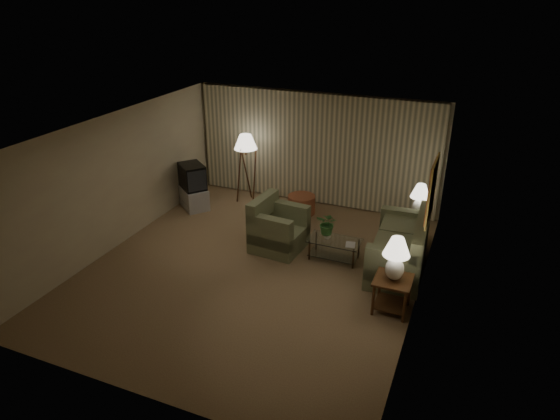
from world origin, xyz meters
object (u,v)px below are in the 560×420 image
object	(u,v)px
coffee_table	(334,246)
table_lamp_far	(420,197)
crt_tv	(192,176)
table_lamp_near	(396,255)
side_table_near	(392,288)
ottoman	(301,204)
sofa	(398,249)
armchair	(279,229)
floor_lamp	(246,167)
vase	(327,235)
side_table_far	(416,224)
tv_cabinet	(194,197)

from	to	relation	value
coffee_table	table_lamp_far	bearing A→B (deg)	44.80
table_lamp_far	crt_tv	bearing A→B (deg)	-177.20
table_lamp_near	side_table_near	bearing A→B (deg)	0.00
coffee_table	ottoman	xyz separation A→B (m)	(-1.34, 1.79, -0.06)
coffee_table	sofa	bearing A→B (deg)	4.73
table_lamp_far	armchair	bearing A→B (deg)	-151.81
armchair	coffee_table	world-z (taller)	armchair
table_lamp_near	floor_lamp	distance (m)	5.24
ottoman	sofa	bearing A→B (deg)	-33.52
table_lamp_far	vase	distance (m)	2.09
side_table_far	tv_cabinet	size ratio (longest dim) A/B	0.63
coffee_table	table_lamp_near	bearing A→B (deg)	-42.60
sofa	armchair	world-z (taller)	sofa
table_lamp_near	tv_cabinet	bearing A→B (deg)	155.72
sofa	armchair	distance (m)	2.38
side_table_near	floor_lamp	xyz separation A→B (m)	(-4.18, 3.16, 0.47)
side_table_near	side_table_far	size ratio (longest dim) A/B	1.00
table_lamp_far	vase	xyz separation A→B (m)	(-1.51, -1.35, -0.52)
sofa	vase	xyz separation A→B (m)	(-1.36, -0.10, 0.06)
sofa	armchair	size ratio (longest dim) A/B	1.72
sofa	ottoman	bearing A→B (deg)	-126.43
side_table_far	table_lamp_far	bearing A→B (deg)	0.00
table_lamp_far	ottoman	bearing A→B (deg)	170.77
table_lamp_far	tv_cabinet	distance (m)	5.26
armchair	side_table_near	world-z (taller)	armchair
vase	side_table_far	bearing A→B (deg)	41.81
side_table_near	vase	world-z (taller)	side_table_near
coffee_table	crt_tv	xyz separation A→B (m)	(-3.84, 1.10, 0.52)
table_lamp_far	coffee_table	size ratio (longest dim) A/B	0.68
crt_tv	coffee_table	bearing A→B (deg)	23.58
table_lamp_near	tv_cabinet	distance (m)	5.76
tv_cabinet	crt_tv	bearing A→B (deg)	0.00
sofa	coffee_table	bearing A→B (deg)	-88.18
table_lamp_far	vase	size ratio (longest dim) A/B	4.75
side_table_far	ottoman	bearing A→B (deg)	170.77
side_table_far	crt_tv	xyz separation A→B (m)	(-5.20, -0.25, 0.40)
table_lamp_far	floor_lamp	bearing A→B (deg)	172.35
coffee_table	tv_cabinet	distance (m)	3.99
ottoman	vase	bearing A→B (deg)	-56.37
table_lamp_near	vase	size ratio (longest dim) A/B	5.19
side_table_near	ottoman	bearing A→B (deg)	131.61
side_table_near	crt_tv	xyz separation A→B (m)	(-5.20, 2.35, 0.37)
side_table_near	floor_lamp	world-z (taller)	floor_lamp
crt_tv	floor_lamp	size ratio (longest dim) A/B	0.49
table_lamp_far	side_table_far	bearing A→B (deg)	0.00
tv_cabinet	ottoman	xyz separation A→B (m)	(2.50, 0.69, -0.04)
crt_tv	side_table_far	bearing A→B (deg)	42.30
table_lamp_far	crt_tv	xyz separation A→B (m)	(-5.20, -0.25, -0.21)
table_lamp_near	ottoman	bearing A→B (deg)	131.61
crt_tv	vase	world-z (taller)	crt_tv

